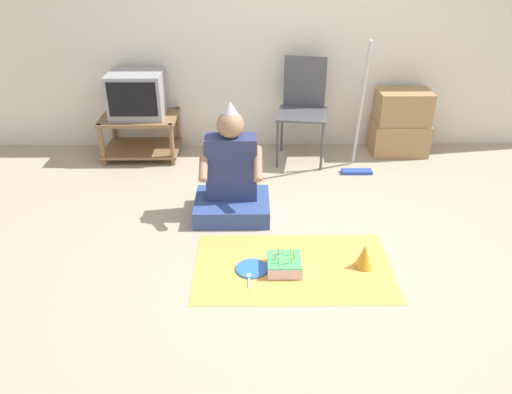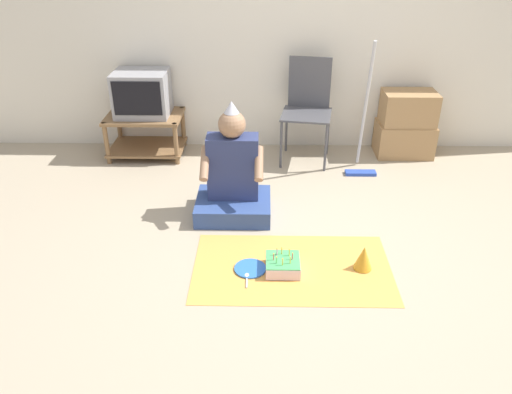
% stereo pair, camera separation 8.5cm
% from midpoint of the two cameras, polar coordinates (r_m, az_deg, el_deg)
% --- Properties ---
extents(ground_plane, '(16.00, 16.00, 0.00)m').
position_cam_midpoint_polar(ground_plane, '(3.50, 5.56, -6.90)').
color(ground_plane, tan).
extents(wall_back, '(6.40, 0.06, 2.55)m').
position_cam_midpoint_polar(wall_back, '(4.94, 3.93, 19.92)').
color(wall_back, silver).
rests_on(wall_back, ground_plane).
extents(tv_stand, '(0.72, 0.52, 0.41)m').
position_cam_midpoint_polar(tv_stand, '(5.04, -13.48, 7.24)').
color(tv_stand, olive).
rests_on(tv_stand, ground_plane).
extents(tv, '(0.50, 0.43, 0.41)m').
position_cam_midpoint_polar(tv, '(4.94, -13.94, 11.33)').
color(tv, '#99999E').
rests_on(tv, tv_stand).
extents(folding_chair, '(0.52, 0.50, 0.96)m').
position_cam_midpoint_polar(folding_chair, '(4.80, 4.91, 10.70)').
color(folding_chair, '#4C4C51').
rests_on(folding_chair, ground_plane).
extents(cardboard_box_stack, '(0.54, 0.36, 0.64)m').
position_cam_midpoint_polar(cardboard_box_stack, '(5.14, 15.73, 8.09)').
color(cardboard_box_stack, '#A87F51').
rests_on(cardboard_box_stack, ground_plane).
extents(dust_mop, '(0.28, 0.27, 1.20)m').
position_cam_midpoint_polar(dust_mop, '(4.63, 11.19, 6.87)').
color(dust_mop, '#2D4CB2').
rests_on(dust_mop, ground_plane).
extents(person_seated, '(0.58, 0.48, 0.92)m').
position_cam_midpoint_polar(person_seated, '(3.86, -3.43, 1.93)').
color(person_seated, '#334C8C').
rests_on(person_seated, ground_plane).
extents(party_cloth, '(1.33, 0.78, 0.01)m').
position_cam_midpoint_polar(party_cloth, '(3.40, 3.58, -7.99)').
color(party_cloth, '#EFA84C').
rests_on(party_cloth, ground_plane).
extents(birthday_cake, '(0.23, 0.23, 0.14)m').
position_cam_midpoint_polar(birthday_cake, '(3.34, 2.52, -7.68)').
color(birthday_cake, silver).
rests_on(birthday_cake, party_cloth).
extents(party_hat_blue, '(0.12, 0.12, 0.17)m').
position_cam_midpoint_polar(party_hat_blue, '(3.42, 11.58, -6.61)').
color(party_hat_blue, gold).
rests_on(party_hat_blue, party_cloth).
extents(paper_plate, '(0.21, 0.21, 0.01)m').
position_cam_midpoint_polar(paper_plate, '(3.37, -1.22, -8.18)').
color(paper_plate, blue).
rests_on(paper_plate, party_cloth).
extents(plastic_spoon_near, '(0.04, 0.15, 0.01)m').
position_cam_midpoint_polar(plastic_spoon_near, '(3.29, -1.57, -9.14)').
color(plastic_spoon_near, white).
rests_on(plastic_spoon_near, party_cloth).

